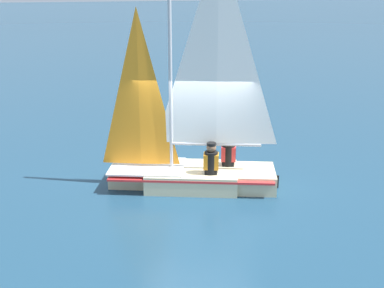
% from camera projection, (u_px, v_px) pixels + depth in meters
% --- Properties ---
extents(ground_plane, '(260.00, 260.00, 0.00)m').
position_uv_depth(ground_plane, '(192.00, 186.00, 11.36)').
color(ground_plane, navy).
extents(sailboat_main, '(3.99, 2.58, 5.55)m').
position_uv_depth(sailboat_main, '(193.00, 151.00, 11.08)').
color(sailboat_main, beige).
rests_on(sailboat_main, ground_plane).
extents(sailor_helm, '(0.41, 0.39, 1.16)m').
position_uv_depth(sailor_helm, '(211.00, 165.00, 10.87)').
color(sailor_helm, black).
rests_on(sailor_helm, ground_plane).
extents(sailor_crew, '(0.41, 0.39, 1.16)m').
position_uv_depth(sailor_crew, '(228.00, 157.00, 11.37)').
color(sailor_crew, black).
rests_on(sailor_crew, ground_plane).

